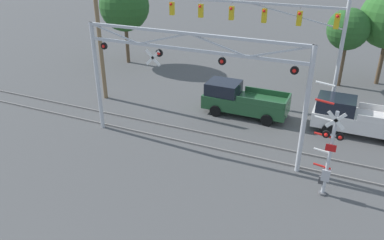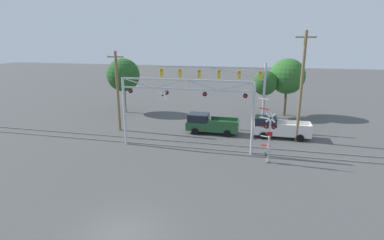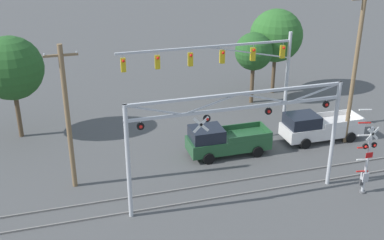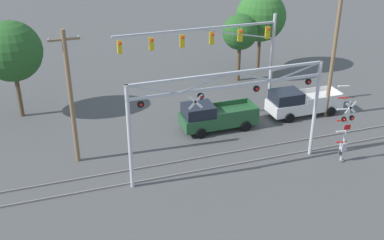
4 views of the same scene
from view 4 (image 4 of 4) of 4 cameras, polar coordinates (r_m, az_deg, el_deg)
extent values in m
cube|color=gray|center=(29.95, 3.87, -5.47)|extent=(80.00, 0.08, 0.10)
cube|color=gray|center=(31.08, 2.87, -4.16)|extent=(80.00, 0.08, 0.10)
cylinder|color=#B7BABF|center=(26.68, -7.41, -2.15)|extent=(0.23, 0.23, 6.34)
cylinder|color=#B7BABF|center=(30.78, 14.38, 1.22)|extent=(0.23, 0.23, 6.34)
cube|color=#B7BABF|center=(27.25, 4.43, 3.99)|extent=(11.93, 0.14, 0.14)
cube|color=#B7BABF|center=(26.97, 4.49, 5.55)|extent=(11.93, 0.14, 0.14)
cube|color=#B7BABF|center=(25.80, -4.57, 3.62)|extent=(2.95, 0.08, 0.87)
cube|color=#B7BABF|center=(26.60, 1.55, 4.41)|extent=(2.95, 0.08, 0.87)
cube|color=#B7BABF|center=(27.68, 7.26, 5.10)|extent=(2.95, 0.08, 0.87)
cube|color=#B7BABF|center=(29.02, 12.51, 5.68)|extent=(2.95, 0.08, 0.87)
cylinder|color=black|center=(25.95, -6.11, 1.87)|extent=(0.38, 0.10, 0.38)
sphere|color=red|center=(25.89, -6.07, 1.81)|extent=(0.18, 0.18, 0.18)
cylinder|color=#B7BABF|center=(25.85, -6.13, 2.35)|extent=(0.04, 0.04, 0.10)
cylinder|color=black|center=(26.81, 1.03, 2.84)|extent=(0.38, 0.10, 0.38)
sphere|color=red|center=(26.75, 1.08, 2.79)|extent=(0.18, 0.18, 0.18)
cylinder|color=#B7BABF|center=(26.72, 1.03, 3.32)|extent=(0.04, 0.04, 0.10)
cylinder|color=black|center=(28.07, 7.64, 3.71)|extent=(0.38, 0.10, 0.38)
sphere|color=red|center=(28.01, 7.70, 3.66)|extent=(0.18, 0.18, 0.18)
cylinder|color=#B7BABF|center=(27.98, 7.67, 4.16)|extent=(0.04, 0.04, 0.10)
cylinder|color=black|center=(29.66, 13.62, 4.45)|extent=(0.38, 0.10, 0.38)
sphere|color=red|center=(29.61, 13.69, 4.40)|extent=(0.18, 0.18, 0.18)
cylinder|color=#B7BABF|center=(29.58, 13.67, 4.88)|extent=(0.04, 0.04, 0.10)
cube|color=white|center=(26.73, 0.42, 2.16)|extent=(0.88, 0.03, 0.88)
cube|color=white|center=(26.73, 0.42, 2.16)|extent=(0.88, 0.03, 0.88)
cylinder|color=black|center=(26.71, 0.44, 2.14)|extent=(0.04, 0.04, 0.02)
cylinder|color=#B7BABF|center=(30.95, 17.73, -1.41)|extent=(0.16, 0.16, 4.10)
cylinder|color=#59595B|center=(31.88, 17.25, -4.60)|extent=(0.35, 0.35, 0.10)
cube|color=white|center=(30.16, 18.29, 1.37)|extent=(0.78, 0.03, 0.78)
cube|color=white|center=(30.16, 18.29, 1.37)|extent=(0.78, 0.03, 0.78)
cylinder|color=black|center=(30.14, 18.31, 1.35)|extent=(0.04, 0.04, 0.02)
cylinder|color=black|center=(30.38, 17.55, 0.10)|extent=(0.32, 0.09, 0.32)
sphere|color=red|center=(30.34, 17.61, 0.05)|extent=(0.16, 0.16, 0.16)
cylinder|color=black|center=(30.70, 18.40, 0.25)|extent=(0.32, 0.09, 0.32)
sphere|color=red|center=(30.66, 18.46, 0.20)|extent=(0.16, 0.16, 0.16)
cube|color=#B7BABF|center=(30.54, 17.97, 0.17)|extent=(0.64, 0.06, 0.06)
cube|color=red|center=(30.70, 17.94, -0.83)|extent=(0.44, 0.02, 0.32)
cube|color=#B2B2B7|center=(31.40, 17.49, -3.03)|extent=(0.36, 0.28, 0.56)
cylinder|color=red|center=(31.11, 17.25, -2.49)|extent=(0.76, 0.09, 0.17)
cylinder|color=white|center=(30.72, 17.30, -1.28)|extent=(0.76, 0.09, 0.17)
cylinder|color=red|center=(30.35, 17.36, -0.05)|extent=(0.76, 0.09, 0.17)
cylinder|color=white|center=(29.99, 17.42, 1.22)|extent=(0.76, 0.09, 0.17)
cylinder|color=red|center=(29.65, 17.48, 2.52)|extent=(0.76, 0.09, 0.17)
cylinder|color=white|center=(29.32, 17.54, 3.85)|extent=(0.76, 0.09, 0.17)
cube|color=#3F3F42|center=(31.49, 17.19, -3.63)|extent=(0.24, 0.12, 0.36)
cylinder|color=#B7BABF|center=(36.95, 9.40, 6.77)|extent=(0.24, 0.24, 7.34)
cube|color=#B7BABF|center=(33.72, 0.62, 10.71)|extent=(11.90, 0.14, 0.14)
cube|color=#B7BABF|center=(34.94, 5.30, 10.14)|extent=(5.97, 0.08, 1.28)
cylinder|color=#B7BABF|center=(32.44, -8.64, 9.52)|extent=(0.04, 0.04, 0.30)
cube|color=gold|center=(32.61, -8.57, 8.53)|extent=(0.30, 0.26, 0.88)
sphere|color=red|center=(32.36, -8.55, 8.96)|extent=(0.18, 0.18, 0.18)
cylinder|color=#B7BABF|center=(32.86, -4.86, 9.94)|extent=(0.04, 0.04, 0.30)
cube|color=gold|center=(33.03, -4.82, 8.96)|extent=(0.30, 0.26, 0.88)
sphere|color=red|center=(32.79, -4.76, 9.39)|extent=(0.18, 0.18, 0.18)
cylinder|color=#B7BABF|center=(33.43, -1.18, 10.31)|extent=(0.04, 0.04, 0.30)
cube|color=gold|center=(33.59, -1.17, 9.34)|extent=(0.30, 0.26, 0.88)
sphere|color=red|center=(33.35, -1.08, 9.77)|extent=(0.18, 0.18, 0.18)
cylinder|color=#B7BABF|center=(34.12, 2.37, 10.62)|extent=(0.04, 0.04, 0.30)
cube|color=gold|center=(34.28, 2.36, 9.67)|extent=(0.30, 0.26, 0.88)
sphere|color=red|center=(34.05, 2.47, 10.09)|extent=(0.18, 0.18, 0.18)
cylinder|color=#B7BABF|center=(34.94, 5.78, 10.88)|extent=(0.04, 0.04, 0.30)
cube|color=gold|center=(35.10, 5.73, 9.96)|extent=(0.30, 0.26, 0.88)
sphere|color=red|center=(34.87, 5.87, 10.37)|extent=(0.18, 0.18, 0.18)
cylinder|color=#B7BABF|center=(35.87, 9.02, 11.10)|extent=(0.04, 0.04, 0.30)
cube|color=gold|center=(36.02, 8.96, 10.20)|extent=(0.30, 0.26, 0.88)
sphere|color=red|center=(35.80, 9.11, 10.60)|extent=(0.18, 0.18, 0.18)
cube|color=#23512D|center=(34.16, 3.17, 0.22)|extent=(5.42, 1.98, 0.87)
cube|color=black|center=(33.30, 0.76, 1.15)|extent=(2.07, 1.82, 0.81)
cube|color=#23512D|center=(33.51, 5.59, 0.77)|extent=(2.95, 0.08, 0.36)
cube|color=#23512D|center=(35.09, 4.35, 2.03)|extent=(2.95, 0.08, 0.36)
cube|color=#23512D|center=(34.89, 7.26, 1.74)|extent=(0.10, 1.90, 0.36)
cylinder|color=black|center=(32.98, 1.07, -1.59)|extent=(0.74, 0.24, 0.74)
cylinder|color=black|center=(34.66, -0.04, -0.13)|extent=(0.74, 0.24, 0.74)
cylinder|color=black|center=(34.14, 6.39, -0.74)|extent=(0.74, 0.24, 0.74)
cylinder|color=black|center=(35.77, 5.06, 0.63)|extent=(0.74, 0.24, 0.74)
cube|color=silver|center=(37.29, 13.13, 1.85)|extent=(5.62, 1.98, 0.87)
cube|color=black|center=(36.18, 11.11, 2.75)|extent=(2.14, 1.82, 0.81)
cube|color=silver|center=(36.93, 15.54, 2.37)|extent=(3.07, 0.08, 0.36)
cube|color=silver|center=(38.37, 14.01, 3.47)|extent=(3.07, 0.08, 0.36)
cube|color=silver|center=(38.50, 16.75, 3.20)|extent=(0.10, 1.90, 0.36)
cylinder|color=black|center=(35.85, 11.49, 0.24)|extent=(0.74, 0.24, 0.74)
cylinder|color=black|center=(37.41, 10.01, 1.51)|extent=(0.74, 0.24, 0.74)
cylinder|color=black|center=(37.62, 16.11, 0.98)|extent=(0.74, 0.24, 0.74)
cylinder|color=black|center=(39.11, 14.52, 2.17)|extent=(0.74, 0.24, 0.74)
cylinder|color=brown|center=(29.50, -14.15, 2.42)|extent=(0.28, 0.28, 8.50)
cube|color=brown|center=(28.28, -14.96, 9.20)|extent=(1.80, 0.12, 0.12)
cylinder|color=silver|center=(28.21, -16.65, 9.17)|extent=(0.08, 0.08, 0.12)
cylinder|color=silver|center=(28.31, -13.31, 9.61)|extent=(0.08, 0.08, 0.12)
cylinder|color=brown|center=(35.82, 16.51, 8.02)|extent=(0.28, 0.28, 10.43)
cylinder|color=brown|center=(37.83, -19.82, 2.91)|extent=(0.32, 0.32, 3.56)
sphere|color=#265623|center=(36.73, -20.60, 7.64)|extent=(4.36, 4.36, 4.36)
cylinder|color=brown|center=(42.68, 5.56, 6.81)|extent=(0.32, 0.32, 3.33)
sphere|color=#265623|center=(41.86, 5.72, 10.34)|extent=(3.07, 3.07, 3.07)
cylinder|color=brown|center=(45.21, 7.90, 7.95)|extent=(0.32, 0.32, 3.55)
sphere|color=#2D6628|center=(44.29, 8.17, 12.07)|extent=(4.48, 4.48, 4.48)
camera|label=1|loc=(19.51, 47.71, 1.54)|focal=35.00mm
camera|label=2|loc=(17.77, 69.35, -12.45)|focal=28.00mm
camera|label=3|loc=(2.42, 14.78, 2.61)|focal=45.00mm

